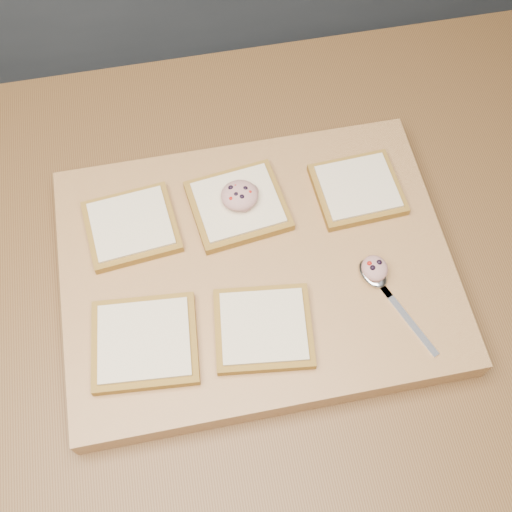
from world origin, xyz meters
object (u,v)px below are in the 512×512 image
Objects in this scene: cutting_board at (256,269)px; tuna_salad_dollop at (240,195)px; bread_far_center at (238,205)px; spoon at (378,280)px.

tuna_salad_dollop is (-0.01, 0.09, 0.05)m from cutting_board.
spoon is (0.16, -0.14, -0.00)m from bread_far_center.
spoon is (0.16, -0.15, -0.03)m from tuna_salad_dollop.
cutting_board is at bearing -84.59° from bread_far_center.
cutting_board is 0.16m from spoon.
spoon is at bearing -42.40° from bread_far_center.
bread_far_center is 0.21m from spoon.
bread_far_center is at bearing 95.41° from cutting_board.
tuna_salad_dollop is 0.34× the size of spoon.
cutting_board is 0.10m from tuna_salad_dollop.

